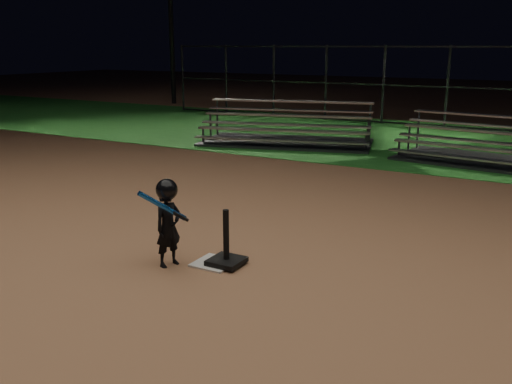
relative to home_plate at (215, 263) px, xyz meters
name	(u,v)px	position (x,y,z in m)	size (l,w,h in m)	color
ground	(215,264)	(0.00, 0.00, -0.01)	(80.00, 80.00, 0.00)	#9E6A48
grass_strip	(421,141)	(0.00, 10.00, -0.01)	(60.00, 8.00, 0.01)	#1D5C1E
home_plate	(215,263)	(0.00, 0.00, 0.00)	(0.45, 0.45, 0.02)	beige
batting_tee	(226,255)	(0.15, 0.03, 0.12)	(0.38, 0.38, 0.66)	black
child_batter	(168,220)	(-0.44, -0.28, 0.54)	(0.43, 0.59, 1.04)	black
bleacher_left	(286,135)	(-2.98, 7.92, 0.21)	(4.74, 3.17, 1.06)	#B2B2B7
bleacher_right	(493,155)	(2.08, 7.79, 0.19)	(4.25, 2.47, 0.99)	#B2B3B7
backstop_fence	(447,87)	(0.00, 13.00, 1.24)	(20.08, 0.08, 2.50)	#38383D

